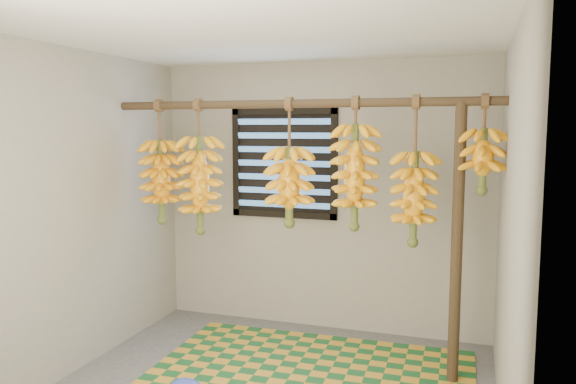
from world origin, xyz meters
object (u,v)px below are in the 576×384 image
at_px(woven_mat, 305,383).
at_px(banana_bunch_f, 483,161).
at_px(banana_bunch_d, 355,177).
at_px(banana_bunch_c, 289,186).
at_px(banana_bunch_b, 200,185).
at_px(banana_bunch_e, 414,198).
at_px(banana_bunch_a, 161,181).
at_px(support_post, 457,245).

distance_m(woven_mat, banana_bunch_f, 2.00).
bearing_deg(banana_bunch_d, banana_bunch_f, 0.00).
bearing_deg(banana_bunch_c, banana_bunch_f, 0.00).
height_order(woven_mat, banana_bunch_c, banana_bunch_c).
bearing_deg(banana_bunch_b, banana_bunch_e, 0.00).
distance_m(woven_mat, banana_bunch_c, 1.44).
relative_size(banana_bunch_d, banana_bunch_f, 1.44).
bearing_deg(banana_bunch_c, woven_mat, -57.28).
relative_size(banana_bunch_a, banana_bunch_f, 1.50).
xyz_separation_m(support_post, banana_bunch_a, (-2.36, 0.00, 0.38)).
height_order(support_post, banana_bunch_f, banana_bunch_f).
bearing_deg(banana_bunch_a, banana_bunch_e, 0.00).
relative_size(banana_bunch_e, banana_bunch_f, 1.58).
height_order(banana_bunch_a, banana_bunch_e, same).
height_order(woven_mat, banana_bunch_a, banana_bunch_a).
bearing_deg(banana_bunch_c, banana_bunch_d, -0.00).
height_order(banana_bunch_c, banana_bunch_f, same).
bearing_deg(banana_bunch_c, banana_bunch_b, 180.00).
distance_m(banana_bunch_b, banana_bunch_f, 2.16).
distance_m(banana_bunch_a, banana_bunch_c, 1.12).
bearing_deg(banana_bunch_a, support_post, 0.00).
height_order(banana_bunch_e, banana_bunch_f, same).
bearing_deg(support_post, banana_bunch_c, 180.00).
bearing_deg(banana_bunch_b, banana_bunch_c, 0.00).
distance_m(support_post, woven_mat, 1.46).
distance_m(banana_bunch_a, banana_bunch_e, 2.05).
xyz_separation_m(woven_mat, banana_bunch_d, (0.27, 0.37, 1.46)).
bearing_deg(banana_bunch_d, banana_bunch_b, 180.00).
height_order(banana_bunch_c, banana_bunch_d, same).
relative_size(banana_bunch_a, banana_bunch_b, 0.94).
bearing_deg(banana_bunch_d, woven_mat, -125.96).
relative_size(woven_mat, banana_bunch_d, 2.41).
bearing_deg(banana_bunch_c, banana_bunch_a, 180.00).
distance_m(banana_bunch_b, banana_bunch_e, 1.70).
bearing_deg(banana_bunch_e, support_post, 0.00).
height_order(banana_bunch_a, banana_bunch_f, same).
distance_m(banana_bunch_d, banana_bunch_e, 0.45).
height_order(banana_bunch_b, banana_bunch_d, same).
height_order(support_post, banana_bunch_b, banana_bunch_b).
distance_m(woven_mat, banana_bunch_d, 1.53).
relative_size(support_post, banana_bunch_f, 2.96).
bearing_deg(support_post, banana_bunch_d, -180.00).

